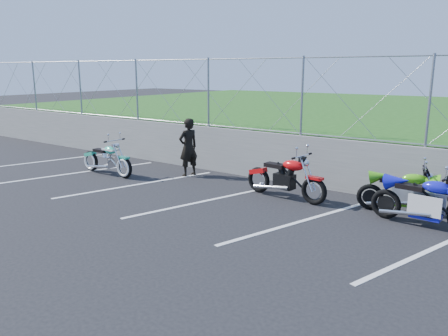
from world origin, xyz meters
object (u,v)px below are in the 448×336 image
Objects in this scene: sportbike_green at (405,194)px; person_standing at (188,147)px; sportbike_blue at (426,204)px; cruiser_turquoise at (107,160)px; naked_orange at (286,179)px.

sportbike_green is 1.13× the size of person_standing.
person_standing is at bearing -179.99° from sportbike_blue.
naked_orange is (5.30, 0.85, 0.04)m from cruiser_turquoise.
naked_orange is 3.05m from sportbike_blue.
cruiser_turquoise is 1.02× the size of sportbike_blue.
naked_orange reaches higher than sportbike_green.
sportbike_blue is 6.40m from person_standing.
cruiser_turquoise is 1.13× the size of sportbike_green.
sportbike_blue is at bearing 3.18° from naked_orange.
cruiser_turquoise is at bearing 175.10° from sportbike_green.
sportbike_blue is (8.35, 0.71, 0.04)m from cruiser_turquoise.
person_standing is (-5.85, -0.09, 0.40)m from sportbike_green.
cruiser_turquoise reaches higher than sportbike_green.
sportbike_green is at bearing 134.05° from sportbike_blue.
sportbike_green is 0.91× the size of sportbike_blue.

